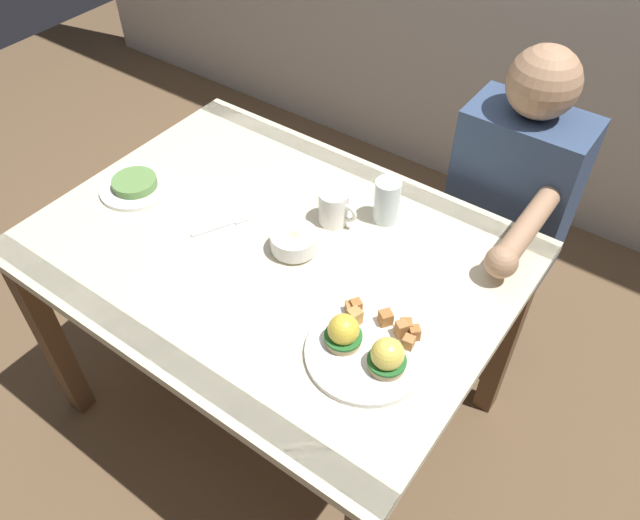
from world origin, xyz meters
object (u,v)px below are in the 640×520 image
(dining_table, at_px, (274,275))
(side_plate, at_px, (135,185))
(eggs_benedict_plate, at_px, (367,346))
(coffee_mug, at_px, (334,207))
(fruit_bowl, at_px, (293,242))
(fork, at_px, (223,225))
(diner_person, at_px, (507,208))
(water_glass_near, at_px, (387,204))

(dining_table, height_order, side_plate, side_plate)
(eggs_benedict_plate, height_order, coffee_mug, coffee_mug)
(fruit_bowl, height_order, fork, fruit_bowl)
(diner_person, bearing_deg, fruit_bowl, -120.73)
(eggs_benedict_plate, xyz_separation_m, fork, (-0.53, 0.13, -0.02))
(fruit_bowl, xyz_separation_m, diner_person, (0.34, 0.58, -0.12))
(coffee_mug, bearing_deg, diner_person, 52.93)
(fork, relative_size, side_plate, 0.73)
(eggs_benedict_plate, relative_size, fork, 1.85)
(water_glass_near, relative_size, side_plate, 0.62)
(dining_table, distance_m, eggs_benedict_plate, 0.43)
(fork, xyz_separation_m, water_glass_near, (0.33, 0.27, 0.05))
(dining_table, relative_size, water_glass_near, 9.68)
(eggs_benedict_plate, bearing_deg, side_plate, 173.27)
(eggs_benedict_plate, bearing_deg, dining_table, 159.49)
(fruit_bowl, bearing_deg, side_plate, -172.65)
(side_plate, bearing_deg, diner_person, 37.09)
(fork, bearing_deg, water_glass_near, 39.64)
(fruit_bowl, bearing_deg, water_glass_near, 62.08)
(dining_table, xyz_separation_m, side_plate, (-0.45, -0.04, 0.12))
(fruit_bowl, bearing_deg, coffee_mug, 82.27)
(fork, height_order, side_plate, side_plate)
(fruit_bowl, relative_size, coffee_mug, 1.08)
(water_glass_near, xyz_separation_m, diner_person, (0.22, 0.34, -0.14))
(dining_table, relative_size, fork, 8.20)
(dining_table, height_order, fruit_bowl, fruit_bowl)
(fruit_bowl, relative_size, side_plate, 0.60)
(side_plate, xyz_separation_m, diner_person, (0.85, 0.64, -0.10))
(fruit_bowl, distance_m, fork, 0.21)
(coffee_mug, xyz_separation_m, diner_person, (0.32, 0.43, -0.14))
(eggs_benedict_plate, bearing_deg, fork, 166.57)
(coffee_mug, xyz_separation_m, fork, (-0.23, -0.19, -0.05))
(fork, bearing_deg, side_plate, -174.62)
(diner_person, bearing_deg, eggs_benedict_plate, -91.39)
(eggs_benedict_plate, height_order, side_plate, eggs_benedict_plate)
(dining_table, height_order, fork, fork)
(dining_table, bearing_deg, coffee_mug, 66.76)
(water_glass_near, distance_m, diner_person, 0.43)
(fruit_bowl, distance_m, side_plate, 0.51)
(side_plate, bearing_deg, fork, 5.38)
(coffee_mug, bearing_deg, side_plate, -157.78)
(diner_person, bearing_deg, dining_table, -123.50)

